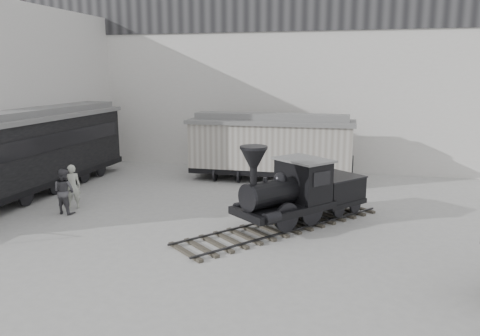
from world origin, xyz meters
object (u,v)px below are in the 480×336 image
(passenger_coach, at_px, (25,152))
(visitor_b, at_px, (64,191))
(locomotive, at_px, (297,195))
(visitor_a, at_px, (72,187))
(boxcar, at_px, (271,146))

(passenger_coach, bearing_deg, visitor_b, -30.82)
(locomotive, xyz_separation_m, visitor_a, (-9.58, -0.22, -0.21))
(passenger_coach, relative_size, visitor_b, 7.46)
(visitor_a, relative_size, visitor_b, 1.02)
(locomotive, distance_m, boxcar, 7.51)
(boxcar, distance_m, passenger_coach, 12.13)
(boxcar, height_order, passenger_coach, passenger_coach)
(locomotive, bearing_deg, passenger_coach, -146.01)
(boxcar, bearing_deg, passenger_coach, -151.49)
(passenger_coach, xyz_separation_m, visitor_a, (3.31, -1.35, -1.12))
(passenger_coach, distance_m, visitor_a, 3.75)
(locomotive, distance_m, passenger_coach, 12.97)
(boxcar, relative_size, visitor_b, 4.67)
(boxcar, bearing_deg, locomotive, -72.82)
(locomotive, height_order, visitor_b, locomotive)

